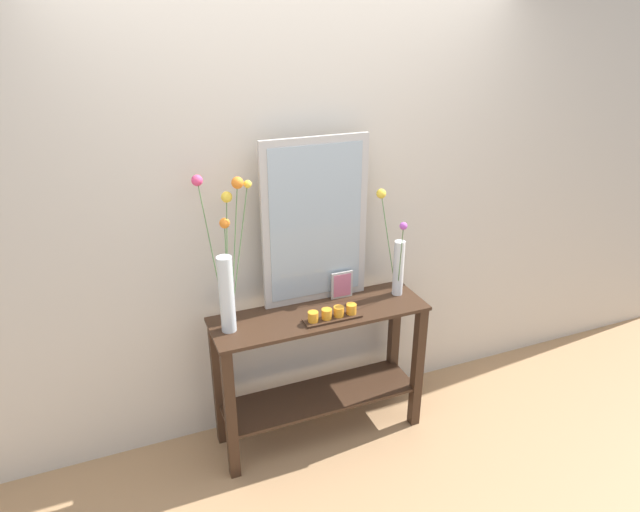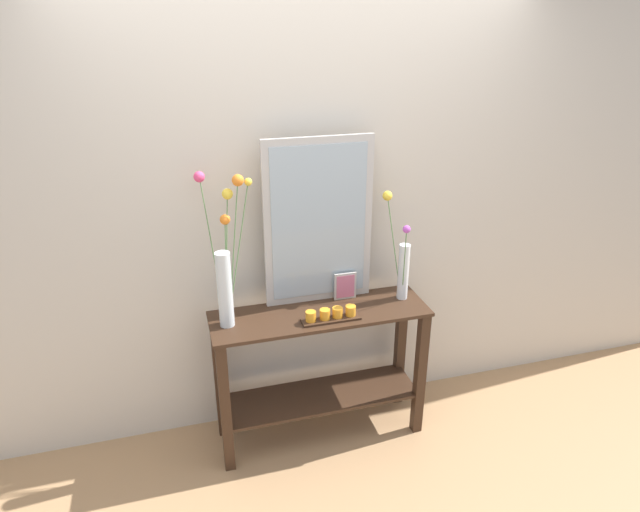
{
  "view_description": "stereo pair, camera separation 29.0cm",
  "coord_description": "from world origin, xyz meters",
  "views": [
    {
      "loc": [
        -1.0,
        -2.46,
        2.33
      ],
      "look_at": [
        0.0,
        0.0,
        1.16
      ],
      "focal_mm": 31.11,
      "sensor_mm": 36.0,
      "label": 1
    },
    {
      "loc": [
        -0.73,
        -2.56,
        2.33
      ],
      "look_at": [
        0.0,
        0.0,
        1.16
      ],
      "focal_mm": 31.11,
      "sensor_mm": 36.0,
      "label": 2
    }
  ],
  "objects": [
    {
      "name": "tall_vase_left",
      "position": [
        -0.49,
        0.03,
        1.15
      ],
      "size": [
        0.28,
        0.23,
        0.79
      ],
      "color": "silver",
      "rests_on": "console_table"
    },
    {
      "name": "console_table",
      "position": [
        0.0,
        0.0,
        0.51
      ],
      "size": [
        1.2,
        0.37,
        0.82
      ],
      "color": "#382316",
      "rests_on": "ground"
    },
    {
      "name": "picture_frame_small",
      "position": [
        0.18,
        0.11,
        0.9
      ],
      "size": [
        0.13,
        0.01,
        0.16
      ],
      "color": "#B7B2AD",
      "rests_on": "console_table"
    },
    {
      "name": "vase_right",
      "position": [
        0.49,
        0.04,
        1.05
      ],
      "size": [
        0.13,
        0.26,
        0.61
      ],
      "color": "silver",
      "rests_on": "console_table"
    },
    {
      "name": "candle_tray",
      "position": [
        0.03,
        -0.09,
        0.85
      ],
      "size": [
        0.32,
        0.09,
        0.07
      ],
      "color": "#382316",
      "rests_on": "console_table"
    },
    {
      "name": "ground_plane",
      "position": [
        0.0,
        0.0,
        -0.01
      ],
      "size": [
        7.0,
        6.0,
        0.02
      ],
      "primitive_type": "cube",
      "color": "#A87F56"
    },
    {
      "name": "wall_back",
      "position": [
        0.0,
        0.3,
        1.35
      ],
      "size": [
        6.4,
        0.08,
        2.7
      ],
      "primitive_type": "cube",
      "color": "beige",
      "rests_on": "ground"
    },
    {
      "name": "mirror_leaning",
      "position": [
        0.04,
        0.15,
        1.29
      ],
      "size": [
        0.6,
        0.03,
        0.93
      ],
      "color": "#B7B2AD",
      "rests_on": "console_table"
    }
  ]
}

